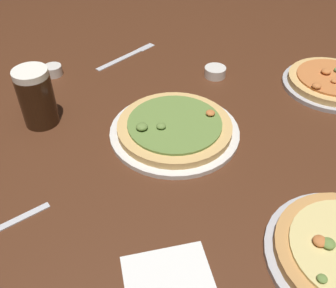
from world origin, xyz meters
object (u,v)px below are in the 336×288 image
(beer_mug_dark, at_px, (36,97))
(napkin_folded, at_px, (168,278))
(ramekin_butter, at_px, (53,70))
(pizza_plate_side, at_px, (176,129))
(ramekin_sauce, at_px, (215,72))
(pizza_plate_far, at_px, (332,82))
(knife_right, at_px, (127,56))

(beer_mug_dark, height_order, napkin_folded, beer_mug_dark)
(beer_mug_dark, bearing_deg, ramekin_butter, 109.80)
(pizza_plate_side, height_order, napkin_folded, pizza_plate_side)
(ramekin_sauce, xyz_separation_m, ramekin_butter, (-0.47, -0.11, 0.00))
(ramekin_butter, distance_m, napkin_folded, 0.76)
(pizza_plate_side, relative_size, napkin_folded, 2.13)
(pizza_plate_side, distance_m, napkin_folded, 0.39)
(pizza_plate_side, height_order, ramekin_sauce, pizza_plate_side)
(pizza_plate_side, distance_m, beer_mug_dark, 0.35)
(pizza_plate_far, relative_size, ramekin_sauce, 4.29)
(pizza_plate_far, height_order, ramekin_butter, pizza_plate_far)
(pizza_plate_far, bearing_deg, knife_right, 177.71)
(beer_mug_dark, bearing_deg, pizza_plate_far, 25.95)
(beer_mug_dark, distance_m, napkin_folded, 0.55)
(pizza_plate_side, relative_size, ramekin_butter, 6.06)
(ramekin_sauce, distance_m, napkin_folded, 0.68)
(napkin_folded, bearing_deg, beer_mug_dark, 140.79)
(pizza_plate_far, relative_size, beer_mug_dark, 1.83)
(beer_mug_dark, xyz_separation_m, knife_right, (0.10, 0.38, -0.07))
(beer_mug_dark, relative_size, ramekin_sauce, 2.35)
(ramekin_sauce, height_order, knife_right, ramekin_sauce)
(pizza_plate_side, bearing_deg, ramekin_butter, 156.75)
(pizza_plate_side, bearing_deg, beer_mug_dark, -174.23)
(beer_mug_dark, distance_m, knife_right, 0.40)
(ramekin_butter, relative_size, knife_right, 0.24)
(pizza_plate_far, relative_size, knife_right, 1.24)
(pizza_plate_far, relative_size, napkin_folded, 1.83)
(beer_mug_dark, xyz_separation_m, napkin_folded, (0.42, -0.35, -0.07))
(pizza_plate_side, relative_size, knife_right, 1.44)
(pizza_plate_side, xyz_separation_m, napkin_folded, (0.08, -0.38, -0.01))
(napkin_folded, relative_size, knife_right, 0.68)
(napkin_folded, height_order, knife_right, napkin_folded)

